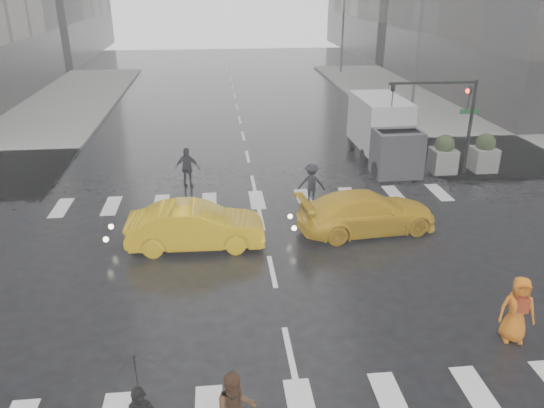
{
  "coord_description": "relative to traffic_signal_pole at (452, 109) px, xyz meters",
  "views": [
    {
      "loc": [
        -1.59,
        -14.62,
        8.55
      ],
      "look_at": [
        0.21,
        2.0,
        1.48
      ],
      "focal_mm": 35.0,
      "sensor_mm": 36.0,
      "label": 1
    }
  ],
  "objects": [
    {
      "name": "ground",
      "position": [
        -9.01,
        -8.01,
        -3.22
      ],
      "size": [
        120.0,
        120.0,
        0.0
      ],
      "primitive_type": "plane",
      "color": "black",
      "rests_on": "ground"
    },
    {
      "name": "sidewalk_ne",
      "position": [
        10.49,
        9.49,
        -3.14
      ],
      "size": [
        35.0,
        35.0,
        0.15
      ],
      "primitive_type": "cube",
      "color": "gray",
      "rests_on": "ground"
    },
    {
      "name": "road_markings",
      "position": [
        -9.01,
        -8.01,
        -3.21
      ],
      "size": [
        18.0,
        48.0,
        0.01
      ],
      "primitive_type": null,
      "color": "silver",
      "rests_on": "ground"
    },
    {
      "name": "traffic_signal_pole",
      "position": [
        0.0,
        0.0,
        0.0
      ],
      "size": [
        4.45,
        0.42,
        4.5
      ],
      "color": "black",
      "rests_on": "ground"
    },
    {
      "name": "street_lamp_near",
      "position": [
        1.86,
        9.99,
        1.73
      ],
      "size": [
        2.15,
        0.22,
        9.0
      ],
      "color": "#59595B",
      "rests_on": "ground"
    },
    {
      "name": "street_lamp_far",
      "position": [
        1.86,
        29.99,
        1.73
      ],
      "size": [
        2.15,
        0.22,
        9.0
      ],
      "color": "#59595B",
      "rests_on": "ground"
    },
    {
      "name": "planter_west",
      "position": [
        -2.01,
        0.19,
        -2.23
      ],
      "size": [
        1.1,
        1.1,
        1.8
      ],
      "color": "gray",
      "rests_on": "ground"
    },
    {
      "name": "planter_mid",
      "position": [
        -0.01,
        0.19,
        -2.23
      ],
      "size": [
        1.1,
        1.1,
        1.8
      ],
      "color": "gray",
      "rests_on": "ground"
    },
    {
      "name": "planter_east",
      "position": [
        1.99,
        0.19,
        -2.23
      ],
      "size": [
        1.1,
        1.1,
        1.8
      ],
      "color": "gray",
      "rests_on": "ground"
    },
    {
      "name": "pedestrian_black",
      "position": [
        -12.22,
        -14.81,
        -1.59
      ],
      "size": [
        1.07,
        1.08,
        2.43
      ],
      "rotation": [
        0.0,
        0.0,
        0.12
      ],
      "color": "black",
      "rests_on": "ground"
    },
    {
      "name": "pedestrian_orange",
      "position": [
        -3.23,
        -12.11,
        -2.31
      ],
      "size": [
        0.99,
        0.77,
        1.8
      ],
      "rotation": [
        0.0,
        0.0,
        -0.24
      ],
      "color": "orange",
      "rests_on": "ground"
    },
    {
      "name": "pedestrian_far_a",
      "position": [
        -11.92,
        -0.23,
        -2.3
      ],
      "size": [
        1.19,
        0.86,
        1.84
      ],
      "primitive_type": "imported",
      "rotation": [
        0.0,
        0.0,
        2.94
      ],
      "color": "black",
      "rests_on": "ground"
    },
    {
      "name": "pedestrian_far_b",
      "position": [
        -6.78,
        -2.53,
        -2.36
      ],
      "size": [
        1.2,
        0.81,
        1.71
      ],
      "primitive_type": "imported",
      "rotation": [
        0.0,
        0.0,
        2.95
      ],
      "color": "black",
      "rests_on": "ground"
    },
    {
      "name": "taxi_mid",
      "position": [
        -11.43,
        -6.01,
        -2.45
      ],
      "size": [
        4.7,
        1.7,
        1.54
      ],
      "primitive_type": "imported",
      "rotation": [
        0.0,
        0.0,
        1.56
      ],
      "color": "#E5AD0C",
      "rests_on": "ground"
    },
    {
      "name": "taxi_rear",
      "position": [
        -5.23,
        -5.4,
        -2.47
      ],
      "size": [
        4.76,
        2.66,
        1.49
      ],
      "primitive_type": "imported",
      "rotation": [
        0.0,
        0.0,
        1.7
      ],
      "color": "#E5AD0C",
      "rests_on": "ground"
    },
    {
      "name": "box_truck",
      "position": [
        -2.3,
        2.29,
        -1.54
      ],
      "size": [
        2.22,
        5.91,
        3.14
      ],
      "rotation": [
        0.0,
        0.0,
        0.01
      ],
      "color": "silver",
      "rests_on": "ground"
    }
  ]
}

